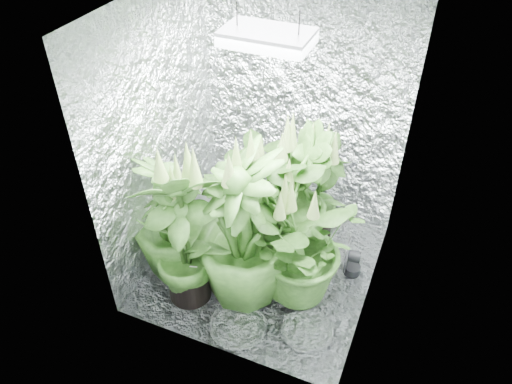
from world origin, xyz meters
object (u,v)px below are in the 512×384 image
at_px(circulation_fan, 350,260).
at_px(plant_e, 295,247).
at_px(plant_a, 255,193).
at_px(grow_lamp, 267,38).
at_px(plant_g, 273,228).
at_px(plant_d, 173,220).
at_px(plant_b, 318,186).
at_px(plant_h, 243,230).
at_px(plant_f, 184,234).
at_px(plant_c, 296,196).

bearing_deg(circulation_fan, plant_e, -137.40).
bearing_deg(circulation_fan, plant_a, 171.45).
distance_m(grow_lamp, plant_e, 1.39).
bearing_deg(plant_g, grow_lamp, 155.53).
bearing_deg(plant_d, plant_b, 43.59).
relative_size(plant_h, circulation_fan, 4.13).
bearing_deg(plant_f, circulation_fan, 32.80).
relative_size(plant_a, circulation_fan, 3.55).
relative_size(plant_a, plant_e, 1.12).
relative_size(plant_a, plant_g, 1.09).
xyz_separation_m(grow_lamp, circulation_fan, (0.62, 0.19, -1.69)).
relative_size(plant_d, plant_g, 1.06).
relative_size(grow_lamp, plant_b, 0.46).
xyz_separation_m(grow_lamp, plant_f, (-0.39, -0.46, -1.23)).
distance_m(plant_d, circulation_fan, 1.35).
bearing_deg(plant_c, grow_lamp, -116.75).
bearing_deg(circulation_fan, plant_h, -149.33).
height_order(plant_d, plant_f, plant_f).
distance_m(grow_lamp, plant_b, 1.45).
distance_m(plant_c, plant_d, 0.92).
relative_size(grow_lamp, plant_d, 0.46).
bearing_deg(plant_a, grow_lamp, -53.24).
distance_m(plant_g, circulation_fan, 0.68).
bearing_deg(grow_lamp, plant_h, -97.73).
xyz_separation_m(grow_lamp, plant_d, (-0.59, -0.28, -1.32)).
xyz_separation_m(plant_d, circulation_fan, (1.22, 0.47, -0.37)).
relative_size(plant_c, plant_e, 1.15).
bearing_deg(plant_h, plant_c, 72.37).
bearing_deg(plant_d, plant_e, 7.06).
xyz_separation_m(plant_d, plant_h, (0.56, -0.01, 0.11)).
xyz_separation_m(grow_lamp, plant_c, (0.14, 0.28, -1.29)).
relative_size(grow_lamp, plant_f, 0.39).
bearing_deg(plant_e, plant_b, 94.43).
xyz_separation_m(plant_d, plant_f, (0.20, -0.18, 0.10)).
relative_size(plant_b, plant_e, 1.08).
distance_m(plant_b, plant_g, 0.57).
distance_m(plant_c, plant_e, 0.48).
distance_m(grow_lamp, plant_h, 1.25).
height_order(grow_lamp, plant_d, grow_lamp).
height_order(plant_c, circulation_fan, plant_c).
bearing_deg(plant_d, plant_f, -42.03).
height_order(plant_d, plant_g, plant_d).
bearing_deg(circulation_fan, plant_b, 134.54).
distance_m(plant_e, plant_g, 0.25).
bearing_deg(grow_lamp, plant_d, -154.82).
distance_m(plant_b, circulation_fan, 0.62).
bearing_deg(plant_d, grow_lamp, 25.18).
distance_m(plant_e, plant_h, 0.38).
bearing_deg(grow_lamp, plant_c, 63.25).
distance_m(grow_lamp, plant_a, 1.37).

